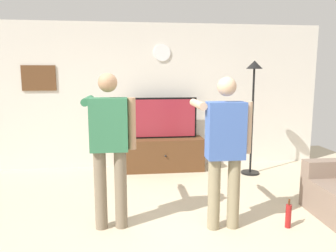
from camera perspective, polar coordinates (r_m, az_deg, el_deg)
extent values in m
plane|color=beige|center=(3.68, 1.71, -19.45)|extent=(8.40, 8.40, 0.00)
cube|color=silver|center=(6.18, -2.30, 5.29)|extent=(6.40, 0.10, 2.70)
cube|color=brown|center=(6.01, -0.72, -4.98)|extent=(1.45, 0.49, 0.60)
sphere|color=black|center=(5.75, -0.45, -5.31)|extent=(0.04, 0.04, 0.04)
cube|color=black|center=(5.93, -0.79, 1.44)|extent=(1.22, 0.06, 0.75)
cube|color=maroon|center=(5.90, -0.75, 1.40)|extent=(1.16, 0.01, 0.69)
cylinder|color=white|center=(6.13, -1.05, 12.82)|extent=(0.31, 0.03, 0.31)
cube|color=brown|center=(6.30, -21.86, 7.87)|extent=(0.60, 0.04, 0.45)
cylinder|color=black|center=(6.04, 14.28, -7.98)|extent=(0.32, 0.32, 0.03)
cylinder|color=black|center=(5.84, 14.64, 0.76)|extent=(0.04, 0.04, 1.82)
cone|color=black|center=(5.79, 15.03, 10.43)|extent=(0.28, 0.28, 0.14)
cylinder|color=#7A6B56|center=(3.82, -11.83, -11.03)|extent=(0.14, 0.14, 0.91)
cylinder|color=#7A6B56|center=(3.80, -8.34, -11.00)|extent=(0.14, 0.14, 0.91)
cube|color=#33724C|center=(3.62, -10.41, 0.25)|extent=(0.42, 0.22, 0.59)
sphere|color=tan|center=(3.58, -10.63, 7.55)|extent=(0.21, 0.21, 0.21)
cylinder|color=#33724C|center=(3.91, -13.97, 4.40)|extent=(0.09, 0.58, 0.09)
cube|color=white|center=(4.22, -13.44, 4.75)|extent=(0.04, 0.12, 0.04)
cylinder|color=tan|center=(3.61, -6.42, 0.42)|extent=(0.09, 0.09, 0.58)
cylinder|color=gray|center=(3.79, 8.13, -11.81)|extent=(0.14, 0.14, 0.83)
cylinder|color=gray|center=(3.85, 11.50, -11.54)|extent=(0.14, 0.14, 0.83)
cube|color=#3F60AD|center=(3.62, 10.14, -0.79)|extent=(0.42, 0.22, 0.64)
sphere|color=tan|center=(3.57, 10.36, 6.87)|extent=(0.21, 0.21, 0.21)
cylinder|color=tan|center=(3.80, 5.32, 3.85)|extent=(0.09, 0.58, 0.09)
cube|color=white|center=(4.12, 4.39, 4.26)|extent=(0.04, 0.12, 0.04)
cylinder|color=tan|center=(3.70, 13.91, -0.27)|extent=(0.09, 0.09, 0.58)
cube|color=#7F6B5B|center=(4.86, 27.44, -6.59)|extent=(0.85, 0.21, 0.22)
cylinder|color=maroon|center=(4.12, 20.49, -14.68)|extent=(0.07, 0.07, 0.28)
cylinder|color=#4C2814|center=(4.05, 20.63, -12.43)|extent=(0.02, 0.02, 0.07)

